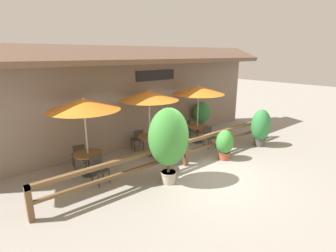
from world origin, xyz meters
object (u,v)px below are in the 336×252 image
Objects in this scene: potted_plant_broad_leaf at (169,138)px; potted_plant_tall_tropical at (201,114)px; chair_near_streetside at (99,168)px; patio_umbrella_near at (84,105)px; dining_table_middle at (150,140)px; chair_middle_wallside at (138,138)px; chair_far_wallside at (186,128)px; chair_near_wallside at (79,154)px; potted_plant_corner_fern at (261,127)px; chair_far_streetside at (209,136)px; chair_middle_streetside at (162,147)px; patio_umbrella_far at (198,90)px; potted_plant_entrance_palm at (225,144)px; dining_table_far at (197,129)px; patio_umbrella_middle at (149,95)px; dining_table_near at (88,157)px.

potted_plant_broad_leaf reaches higher than potted_plant_tall_tropical.
patio_umbrella_near is at bearing 85.16° from chair_near_streetside.
dining_table_middle is 0.76m from chair_middle_wallside.
potted_plant_broad_leaf is at bearing 33.05° from chair_far_wallside.
chair_near_wallside is 5.24m from chair_far_wallside.
chair_middle_wallside is (2.59, 0.18, 0.00)m from chair_near_wallside.
potted_plant_corner_fern reaches higher than potted_plant_tall_tropical.
chair_far_streetside is 2.20m from potted_plant_tall_tropical.
potted_plant_broad_leaf is at bearing -143.60° from chair_far_streetside.
patio_umbrella_far reaches higher than chair_middle_streetside.
chair_near_wallside is at bearing -178.06° from potted_plant_tall_tropical.
chair_middle_streetside is at bearing -157.94° from potted_plant_tall_tropical.
potted_plant_entrance_palm is (-0.70, -2.86, 0.13)m from chair_far_wallside.
potted_plant_broad_leaf is at bearing -148.44° from dining_table_far.
chair_middle_wallside is 5.32m from potted_plant_corner_fern.
patio_umbrella_middle reaches higher than chair_middle_streetside.
dining_table_middle is 1.00× the size of dining_table_far.
dining_table_middle is 0.58× the size of potted_plant_corner_fern.
patio_umbrella_near is 5.26m from potted_plant_entrance_palm.
potted_plant_corner_fern is (2.42, -0.02, 0.24)m from potted_plant_entrance_palm.
chair_far_streetside is (2.49, -0.91, -1.88)m from patio_umbrella_middle.
potted_plant_tall_tropical is at bearing 11.67° from dining_table_middle.
chair_middle_wallside is (-0.09, 0.75, -1.88)m from patio_umbrella_middle.
chair_near_wallside is at bearing 85.45° from chair_near_streetside.
dining_table_middle is 1.08× the size of chair_far_streetside.
chair_middle_streetside is 4.53m from potted_plant_corner_fern.
patio_umbrella_far reaches higher than potted_plant_tall_tropical.
chair_near_streetside is 7.05m from potted_plant_corner_fern.
potted_plant_tall_tropical is at bearing 18.35° from chair_middle_streetside.
patio_umbrella_middle is 3.26m from chair_far_streetside.
dining_table_near is at bearing 163.37° from potted_plant_corner_fern.
dining_table_near is 0.40× the size of potted_plant_broad_leaf.
patio_umbrella_middle reaches higher than dining_table_middle.
chair_middle_wallside is (2.55, 1.70, 0.00)m from chair_near_streetside.
potted_plant_broad_leaf is at bearing -112.88° from patio_umbrella_middle.
potted_plant_broad_leaf is at bearing -45.37° from chair_near_streetside.
potted_plant_entrance_palm is (-0.69, -2.10, 0.01)m from dining_table_far.
potted_plant_entrance_palm is at bearing -24.45° from patio_umbrella_near.
patio_umbrella_middle is 1.00× the size of patio_umbrella_far.
chair_far_streetside is 0.56× the size of potted_plant_tall_tropical.
chair_near_wallside is (-0.04, 1.52, 0.00)m from chair_near_streetside.
potted_plant_tall_tropical is at bearing 8.95° from chair_near_streetside.
chair_near_wallside reaches higher than dining_table_far.
chair_middle_streetside is at bearing -166.63° from dining_table_far.
chair_near_streetside is at bearing -160.21° from patio_umbrella_middle.
dining_table_far is at bearing 100.21° from chair_far_streetside.
potted_plant_tall_tropical is (1.31, 1.70, 0.47)m from chair_far_streetside.
patio_umbrella_middle is 1.77m from dining_table_middle.
patio_umbrella_far is (2.64, -0.89, 1.88)m from chair_middle_wallside.
potted_plant_broad_leaf is 1.47× the size of potted_plant_corner_fern.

